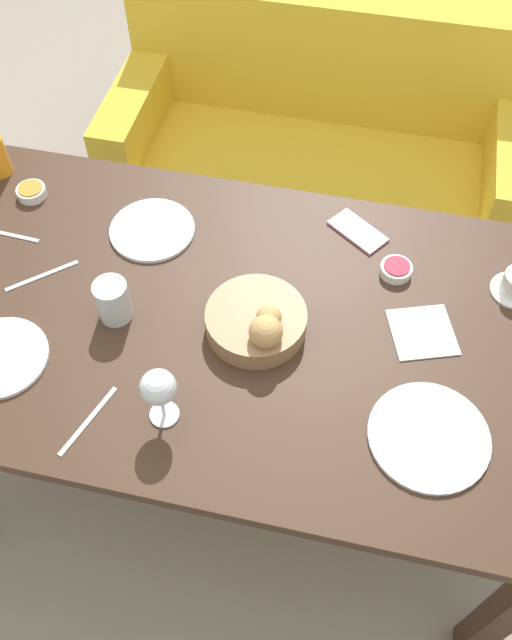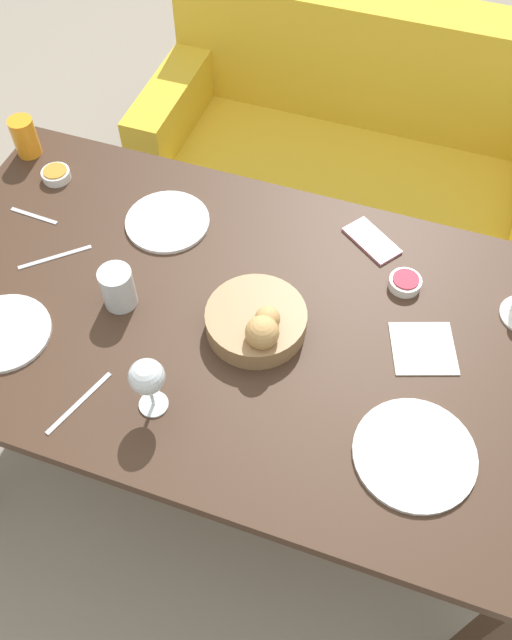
% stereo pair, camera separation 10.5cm
% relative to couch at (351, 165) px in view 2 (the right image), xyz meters
% --- Properties ---
extents(ground_plane, '(10.00, 10.00, 0.00)m').
position_rel_couch_xyz_m(ground_plane, '(-0.05, -1.13, -0.30)').
color(ground_plane, gray).
extents(dining_table, '(1.59, 0.92, 0.77)m').
position_rel_couch_xyz_m(dining_table, '(-0.05, -1.13, 0.38)').
color(dining_table, '#3D281C').
rests_on(dining_table, ground_plane).
extents(couch, '(1.47, 0.70, 0.85)m').
position_rel_couch_xyz_m(couch, '(0.00, 0.00, 0.00)').
color(couch, gold).
rests_on(couch, ground_plane).
extents(bread_basket, '(0.23, 0.23, 0.12)m').
position_rel_couch_xyz_m(bread_basket, '(0.02, -1.15, 0.50)').
color(bread_basket, '#99754C').
rests_on(bread_basket, dining_table).
extents(plate_near_left, '(0.22, 0.22, 0.01)m').
position_rel_couch_xyz_m(plate_near_left, '(-0.53, -1.35, 0.47)').
color(plate_near_left, white).
rests_on(plate_near_left, dining_table).
extents(plate_near_right, '(0.26, 0.26, 0.01)m').
position_rel_couch_xyz_m(plate_near_right, '(0.42, -1.33, 0.47)').
color(plate_near_right, white).
rests_on(plate_near_right, dining_table).
extents(plate_far_center, '(0.22, 0.22, 0.01)m').
position_rel_couch_xyz_m(plate_far_center, '(-0.31, -0.90, 0.47)').
color(plate_far_center, white).
rests_on(plate_far_center, dining_table).
extents(juice_glass, '(0.07, 0.07, 0.11)m').
position_rel_couch_xyz_m(juice_glass, '(-0.79, -0.78, 0.52)').
color(juice_glass, orange).
rests_on(juice_glass, dining_table).
extents(water_tumbler, '(0.08, 0.08, 0.11)m').
position_rel_couch_xyz_m(water_tumbler, '(-0.32, -1.17, 0.52)').
color(water_tumbler, silver).
rests_on(water_tumbler, dining_table).
extents(wine_glass, '(0.08, 0.08, 0.16)m').
position_rel_couch_xyz_m(wine_glass, '(-0.13, -1.40, 0.58)').
color(wine_glass, silver).
rests_on(wine_glass, dining_table).
extents(jam_bowl_berry, '(0.08, 0.08, 0.03)m').
position_rel_couch_xyz_m(jam_bowl_berry, '(0.31, -0.91, 0.48)').
color(jam_bowl_berry, white).
rests_on(jam_bowl_berry, dining_table).
extents(jam_bowl_honey, '(0.08, 0.08, 0.03)m').
position_rel_couch_xyz_m(jam_bowl_honey, '(-0.67, -0.85, 0.48)').
color(jam_bowl_honey, white).
rests_on(jam_bowl_honey, dining_table).
extents(fork_silver, '(0.07, 0.18, 0.00)m').
position_rel_couch_xyz_m(fork_silver, '(-0.28, -1.45, 0.47)').
color(fork_silver, '#B7B7BC').
rests_on(fork_silver, dining_table).
extents(knife_silver, '(0.15, 0.13, 0.00)m').
position_rel_couch_xyz_m(knife_silver, '(-0.53, -1.10, 0.47)').
color(knife_silver, '#B7B7BC').
rests_on(knife_silver, dining_table).
extents(spoon_coffee, '(0.14, 0.02, 0.00)m').
position_rel_couch_xyz_m(spoon_coffee, '(-0.66, -0.99, 0.47)').
color(spoon_coffee, '#B7B7BC').
rests_on(spoon_coffee, dining_table).
extents(napkin, '(0.18, 0.18, 0.00)m').
position_rel_couch_xyz_m(napkin, '(0.39, -1.07, 0.47)').
color(napkin, silver).
rests_on(napkin, dining_table).
extents(cell_phone, '(0.17, 0.15, 0.01)m').
position_rel_couch_xyz_m(cell_phone, '(0.20, -0.79, 0.47)').
color(cell_phone, pink).
rests_on(cell_phone, dining_table).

